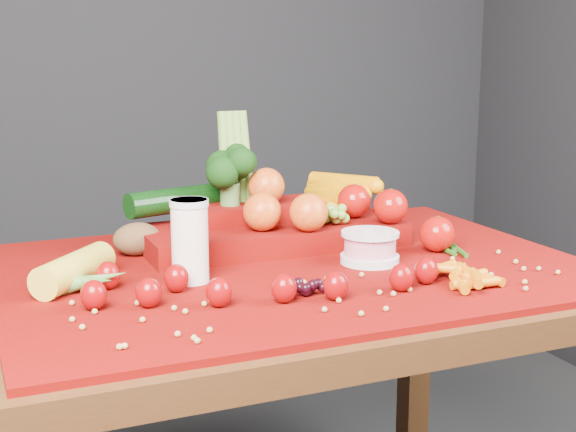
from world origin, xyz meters
name	(u,v)px	position (x,y,z in m)	size (l,w,h in m)	color
table	(292,320)	(0.00, 0.00, 0.66)	(1.10, 0.80, 0.75)	#381B0C
red_cloth	(292,268)	(0.00, 0.00, 0.76)	(1.05, 0.75, 0.01)	#650603
milk_glass	(190,238)	(-0.20, -0.03, 0.84)	(0.07, 0.07, 0.14)	white
yogurt_bowl	(370,246)	(0.14, -0.04, 0.79)	(0.11, 0.11, 0.06)	silver
strawberry_scatter	(240,280)	(-0.15, -0.14, 0.79)	(0.58, 0.28, 0.05)	maroon
dark_grape_cluster	(310,286)	(-0.04, -0.17, 0.78)	(0.06, 0.05, 0.03)	black
soybean_scatter	(341,292)	(0.00, -0.20, 0.77)	(0.84, 0.24, 0.01)	tan
corn_ear	(81,278)	(-0.38, -0.01, 0.78)	(0.25, 0.26, 0.06)	yellow
potato	(137,239)	(-0.25, 0.18, 0.79)	(0.09, 0.07, 0.06)	brown
baby_carrot_pile	(465,274)	(0.22, -0.22, 0.78)	(0.17, 0.17, 0.03)	#C86307
green_bean_pile	(444,247)	(0.32, -0.01, 0.77)	(0.14, 0.12, 0.01)	#234E12
produce_mound	(279,216)	(0.04, 0.16, 0.82)	(0.60, 0.36, 0.27)	#650603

